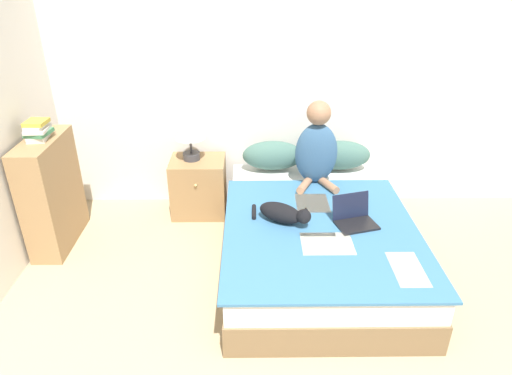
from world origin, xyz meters
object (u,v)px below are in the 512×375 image
bed (316,239)px  nightstand (199,186)px  cat_tabby (283,213)px  pillow_near (273,155)px  pillow_far (340,155)px  book_stack_top (37,130)px  table_lamp (190,129)px  bookshelf (52,193)px  laptop_open (354,218)px  person_sitting (317,148)px

bed → nightstand: (-1.07, 0.86, 0.06)m
cat_tabby → pillow_near: bearing=122.7°
pillow_near → pillow_far: size_ratio=1.00×
bed → book_stack_top: bearing=171.7°
table_lamp → cat_tabby: bearing=-49.7°
pillow_near → bookshelf: bearing=-163.5°
pillow_near → laptop_open: size_ratio=1.62×
bed → pillow_near: 1.04m
pillow_far → cat_tabby: size_ratio=1.30×
bookshelf → bed: bearing=-8.3°
nightstand → cat_tabby: bearing=-50.9°
bed → table_lamp: table_lamp is taller
book_stack_top → cat_tabby: bearing=-12.4°
laptop_open → book_stack_top: (-2.56, 0.46, 0.58)m
pillow_near → pillow_far: 0.66m
bed → laptop_open: (0.27, -0.13, 0.28)m
pillow_near → nightstand: 0.80m
nightstand → person_sitting: bearing=-12.1°
book_stack_top → bookshelf: bearing=-89.1°
person_sitting → nightstand: (-1.12, 0.24, -0.51)m
pillow_near → laptop_open: (0.60, -1.04, -0.10)m
nightstand → table_lamp: table_lamp is taller
table_lamp → laptop_open: bearing=-35.8°
bookshelf → book_stack_top: 0.58m
pillow_far → table_lamp: (-1.46, -0.04, 0.29)m
person_sitting → cat_tabby: 0.84m
nightstand → bookshelf: (-1.22, -0.52, 0.21)m
bed → table_lamp: size_ratio=4.80×
bed → person_sitting: (0.05, 0.62, 0.57)m
pillow_far → bookshelf: bearing=-167.5°
bed → pillow_far: (0.33, 0.92, 0.37)m
pillow_near → table_lamp: table_lamp is taller
bed → table_lamp: bearing=142.0°
nightstand → laptop_open: bearing=-36.3°
bed → book_stack_top: 2.47m
bookshelf → table_lamp: bearing=25.1°
pillow_far → person_sitting: size_ratio=0.77×
cat_tabby → table_lamp: 1.34m
laptop_open → person_sitting: bearing=90.8°
bed → pillow_near: (-0.33, 0.92, 0.37)m
bookshelf → book_stack_top: size_ratio=4.31×
pillow_far → table_lamp: 1.48m
pillow_near → pillow_far: same height
nightstand → bed: bearing=-38.7°
laptop_open → nightstand: (-1.34, 0.98, -0.21)m
pillow_near → book_stack_top: bearing=-163.6°
book_stack_top → laptop_open: bearing=-10.2°
bed → pillow_near: bearing=109.9°
person_sitting → bookshelf: size_ratio=0.78×
bed → pillow_far: pillow_far is taller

